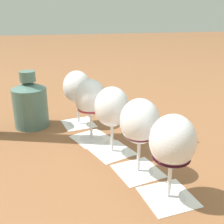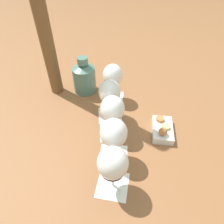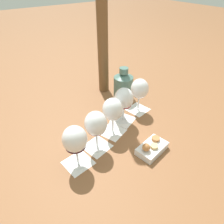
% 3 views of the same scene
% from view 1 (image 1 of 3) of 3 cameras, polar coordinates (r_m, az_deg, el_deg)
% --- Properties ---
extents(ground_plane, '(8.00, 8.00, 0.00)m').
position_cam_1_polar(ground_plane, '(0.80, 0.10, -8.25)').
color(ground_plane, brown).
extents(tasting_card_0, '(0.12, 0.12, 0.00)m').
position_cam_1_polar(tasting_card_0, '(1.00, -6.78, -2.33)').
color(tasting_card_0, white).
rests_on(tasting_card_0, ground_plane).
extents(tasting_card_1, '(0.14, 0.14, 0.00)m').
position_cam_1_polar(tasting_card_1, '(0.88, -4.18, -5.28)').
color(tasting_card_1, white).
rests_on(tasting_card_1, ground_plane).
extents(tasting_card_2, '(0.14, 0.13, 0.00)m').
position_cam_1_polar(tasting_card_2, '(0.80, -0.27, -7.98)').
color(tasting_card_2, white).
rests_on(tasting_card_2, ground_plane).
extents(tasting_card_3, '(0.13, 0.12, 0.00)m').
position_cam_1_polar(tasting_card_3, '(0.72, 5.30, -11.82)').
color(tasting_card_3, white).
rests_on(tasting_card_3, ground_plane).
extents(tasting_card_4, '(0.12, 0.12, 0.00)m').
position_cam_1_polar(tasting_card_4, '(0.64, 11.32, -16.52)').
color(tasting_card_4, white).
rests_on(tasting_card_4, ground_plane).
extents(wine_glass_0, '(0.10, 0.10, 0.19)m').
position_cam_1_polar(wine_glass_0, '(0.96, -7.09, 4.60)').
color(wine_glass_0, white).
rests_on(wine_glass_0, tasting_card_0).
extents(wine_glass_1, '(0.10, 0.10, 0.19)m').
position_cam_1_polar(wine_glass_1, '(0.84, -4.40, 2.50)').
color(wine_glass_1, white).
rests_on(wine_glass_1, tasting_card_1).
extents(wine_glass_2, '(0.10, 0.10, 0.19)m').
position_cam_1_polar(wine_glass_2, '(0.75, -0.28, 0.44)').
color(wine_glass_2, white).
rests_on(wine_glass_2, tasting_card_2).
extents(wine_glass_3, '(0.10, 0.10, 0.19)m').
position_cam_1_polar(wine_glass_3, '(0.66, 5.64, -2.57)').
color(wine_glass_3, white).
rests_on(wine_glass_3, tasting_card_3).
extents(wine_glass_4, '(0.10, 0.10, 0.19)m').
position_cam_1_polar(wine_glass_4, '(0.58, 12.17, -6.39)').
color(wine_glass_4, white).
rests_on(wine_glass_4, tasting_card_4).
extents(ceramic_vase, '(0.11, 0.11, 0.19)m').
position_cam_1_polar(ceramic_vase, '(0.98, -16.29, 1.75)').
color(ceramic_vase, '#4C7066').
rests_on(ceramic_vase, ground_plane).
extents(snack_dish, '(0.15, 0.11, 0.07)m').
position_cam_1_polar(snack_dish, '(0.91, 11.60, -3.62)').
color(snack_dish, silver).
rests_on(snack_dish, ground_plane).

